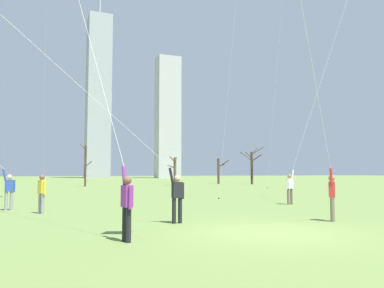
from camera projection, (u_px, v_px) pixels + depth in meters
ground_plane at (267, 232)px, 10.92m from camera, size 400.00×400.00×0.00m
kite_flyer_midfield_center_blue at (105, 127)px, 12.66m from camera, size 12.52×3.42×13.08m
kite_flyer_midfield_left_yellow at (308, 128)px, 20.82m from camera, size 6.79×1.79×19.00m
kite_flyer_far_back_green at (98, 87)px, 10.90m from camera, size 2.58×7.27×14.36m
kite_flyer_midfield_right_pink at (326, 161)px, 12.66m from camera, size 6.21×4.79×10.77m
bystander_far_off_by_trees at (42, 192)px, 15.84m from camera, size 0.33×0.46×1.62m
bare_tree_leftmost at (175, 170)px, 51.17m from camera, size 1.71×2.87×4.01m
bare_tree_rightmost at (252, 166)px, 56.73m from camera, size 3.50×2.67×5.64m
bare_tree_far_right_edge at (219, 170)px, 58.66m from camera, size 1.60×2.61×3.93m
bare_tree_left_of_center at (86, 165)px, 47.84m from camera, size 1.44×2.55×5.41m
skyline_mid_tower_right at (168, 117)px, 126.90m from camera, size 7.68×5.69×40.73m
skyline_tall_tower at (98, 96)px, 130.24m from camera, size 7.75×9.52×65.86m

